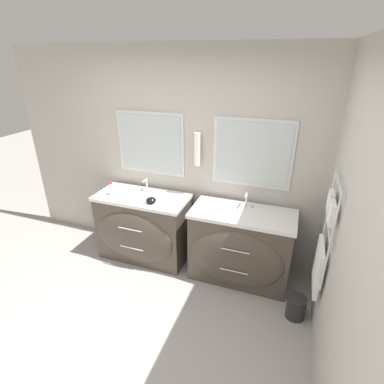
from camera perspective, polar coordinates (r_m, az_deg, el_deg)
The scene contains 10 objects.
ground_plane at distance 3.15m, azimuth -13.12°, elevation -27.62°, with size 16.00×16.00×0.00m, color #9E9993.
wall_back at distance 3.69m, azimuth -0.61°, elevation 6.37°, with size 4.83×0.15×2.60m.
wall_right at distance 2.62m, azimuth 26.71°, elevation -4.64°, with size 0.13×3.57×2.60m.
vanity_left at distance 3.92m, azimuth -9.38°, elevation -6.66°, with size 1.16×0.62×0.88m.
vanity_right at distance 3.56m, azimuth 9.12°, elevation -10.24°, with size 1.16×0.62×0.88m.
faucet_left at distance 3.82m, azimuth -8.67°, elevation 1.19°, with size 0.17×0.11×0.17m.
faucet_right at distance 3.45m, azimuth 10.25°, elevation -1.63°, with size 0.17×0.11×0.17m.
toiletry_bottle at distance 3.83m, azimuth -15.11°, elevation 0.57°, with size 0.05×0.05×0.17m.
amenity_bowl at distance 3.54m, azimuth -7.81°, elevation -1.57°, with size 0.12×0.12×0.07m.
waste_bin at distance 3.43m, azimuth 19.19°, elevation -19.92°, with size 0.20×0.20×0.25m.
Camera 1 is at (1.23, -1.54, 2.46)m, focal length 28.00 mm.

